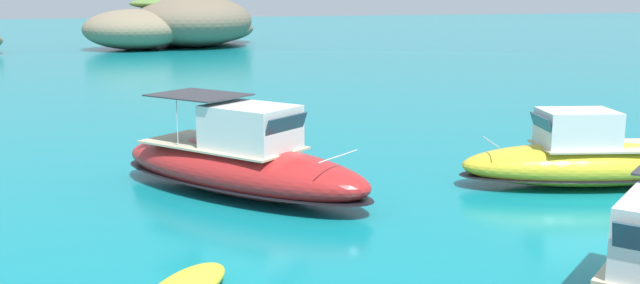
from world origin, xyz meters
name	(u,v)px	position (x,y,z in m)	size (l,w,h in m)	color
islet_large	(178,24)	(2.61, 78.70, 2.68)	(26.92, 25.45, 6.17)	#756651
motorboat_yellow	(586,160)	(4.41, 8.31, 0.83)	(8.79, 4.90, 2.48)	yellow
motorboat_red	(241,164)	(-6.39, 11.21, 0.95)	(7.90, 9.48, 3.00)	red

